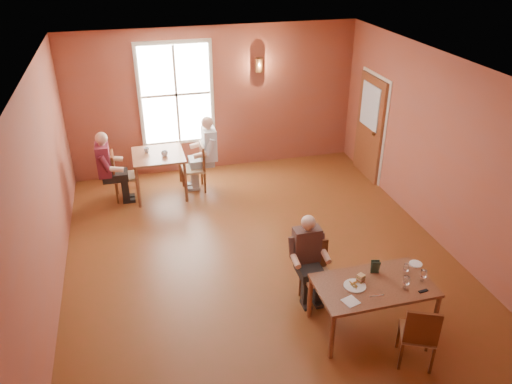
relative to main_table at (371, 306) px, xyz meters
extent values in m
cube|color=brown|center=(-0.98, 1.93, -0.35)|extent=(6.00, 7.00, 0.01)
cube|color=brown|center=(-0.98, 5.43, 1.15)|extent=(6.00, 0.04, 3.00)
cube|color=brown|center=(-0.98, -1.57, 1.15)|extent=(6.00, 0.04, 3.00)
cube|color=brown|center=(-3.98, 1.93, 1.15)|extent=(0.04, 7.00, 3.00)
cube|color=brown|center=(2.02, 1.93, 1.15)|extent=(0.04, 7.00, 3.00)
cube|color=white|center=(-0.98, 1.93, 2.65)|extent=(6.00, 7.00, 0.04)
cube|color=white|center=(-1.78, 5.38, 1.35)|extent=(1.36, 0.10, 1.96)
cube|color=maroon|center=(1.96, 4.23, 0.70)|extent=(0.12, 1.04, 2.10)
cylinder|color=brown|center=(-0.08, 5.33, 1.85)|extent=(0.16, 0.16, 0.28)
cylinder|color=white|center=(-0.26, 0.02, 0.37)|extent=(0.34, 0.34, 0.04)
cube|color=tan|center=(-0.16, 0.08, 0.40)|extent=(0.11, 0.11, 0.10)
cube|color=#223728|center=(0.11, 0.22, 0.44)|extent=(0.12, 0.08, 0.18)
cube|color=silver|center=(-0.07, -0.21, 0.35)|extent=(0.19, 0.03, 0.00)
cube|color=white|center=(-0.43, -0.23, 0.35)|extent=(0.22, 0.22, 0.01)
cylinder|color=silver|center=(0.73, 0.24, 0.35)|extent=(0.21, 0.21, 0.01)
cube|color=black|center=(0.52, -0.28, 0.35)|extent=(0.13, 0.05, 0.02)
imported|color=white|center=(-2.19, 4.33, 0.55)|extent=(0.16, 0.16, 0.10)
imported|color=white|center=(-2.51, 4.58, 0.55)|extent=(0.11, 0.11, 0.10)
camera|label=1|loc=(-2.72, -4.45, 4.33)|focal=35.00mm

